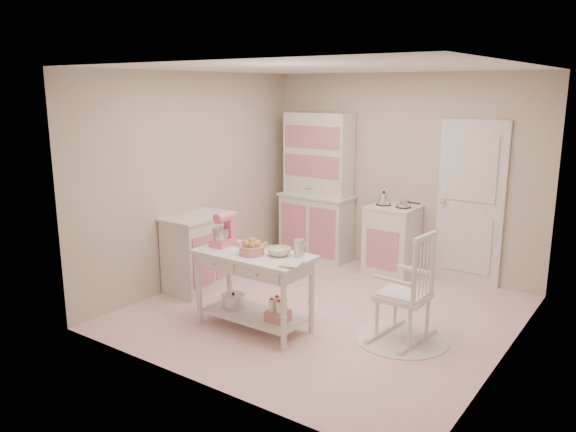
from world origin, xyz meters
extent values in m
plane|color=pink|center=(0.00, 0.00, 0.00)|extent=(3.80, 3.80, 0.00)
cube|color=white|center=(0.00, 0.00, 2.60)|extent=(3.80, 3.80, 0.04)
cube|color=beige|center=(0.00, 1.90, 1.30)|extent=(3.80, 0.04, 2.60)
cube|color=beige|center=(0.00, -1.90, 1.30)|extent=(3.80, 0.04, 2.60)
cube|color=beige|center=(-1.90, 0.00, 1.30)|extent=(0.04, 3.80, 2.60)
cube|color=beige|center=(1.90, 0.00, 1.30)|extent=(0.04, 3.80, 2.60)
cube|color=white|center=(0.95, 1.87, 1.02)|extent=(0.82, 0.05, 2.04)
cube|color=white|center=(-1.16, 1.66, 1.04)|extent=(1.06, 0.50, 2.08)
cube|color=white|center=(0.04, 1.61, 0.46)|extent=(0.62, 0.57, 0.92)
cube|color=white|center=(-1.63, -0.25, 0.46)|extent=(0.54, 0.84, 0.92)
cylinder|color=white|center=(0.98, -0.15, 0.01)|extent=(0.92, 0.92, 0.01)
cube|color=white|center=(0.98, -0.15, 0.55)|extent=(0.56, 0.77, 1.10)
cube|color=white|center=(-0.36, -0.77, 0.40)|extent=(1.20, 0.60, 0.80)
cube|color=#F8698A|center=(-0.78, -0.75, 0.97)|extent=(0.20, 0.28, 0.34)
cube|color=silver|center=(-0.51, -0.59, 0.81)|extent=(0.34, 0.24, 0.02)
cylinder|color=#CF7781|center=(-0.34, -0.82, 0.85)|extent=(0.25, 0.25, 0.09)
imported|color=silver|center=(-0.10, -0.69, 0.84)|extent=(0.24, 0.24, 0.07)
cylinder|color=silver|center=(0.08, -0.61, 0.89)|extent=(0.10, 0.10, 0.17)
imported|color=silver|center=(0.09, -0.89, 0.81)|extent=(0.23, 0.28, 0.02)
camera|label=1|loc=(3.01, -4.95, 2.41)|focal=35.00mm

